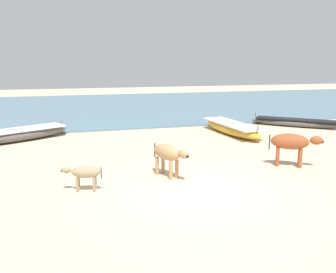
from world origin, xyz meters
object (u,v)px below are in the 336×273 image
Objects in this scene: fishing_boat_1 at (296,122)px; fishing_boat_3 at (15,135)px; cow_adult_tan at (168,154)px; calf_near_dun at (84,173)px; fishing_boat_4 at (232,128)px; cow_second_adult_rust at (292,143)px.

fishing_boat_3 is at bearing 40.86° from fishing_boat_1.
fishing_boat_1 is 10.72m from cow_adult_tan.
cow_adult_tan is at bearing 76.69° from fishing_boat_1.
cow_adult_tan is (-8.78, -6.14, 0.47)m from fishing_boat_1.
cow_adult_tan is 1.38× the size of calf_near_dun.
fishing_boat_3 is at bearing -100.95° from fishing_boat_4.
cow_second_adult_rust reaches higher than fishing_boat_4.
cow_adult_tan is at bearing -45.89° from fishing_boat_4.
fishing_boat_3 is at bearing -53.80° from calf_near_dun.
fishing_boat_4 is 9.12m from calf_near_dun.
fishing_boat_1 is 2.64× the size of cow_second_adult_rust.
cow_second_adult_rust is at bearing -160.09° from calf_near_dun.
fishing_boat_4 is at bearing 53.71° from fishing_boat_1.
cow_second_adult_rust is (6.53, 0.48, 0.28)m from calf_near_dun.
fishing_boat_3 is 3.12× the size of cow_second_adult_rust.
cow_second_adult_rust is (-4.66, -6.19, 0.55)m from fishing_boat_1.
cow_adult_tan reaches higher than fishing_boat_4.
cow_second_adult_rust is (4.12, -0.05, 0.07)m from cow_adult_tan.
fishing_boat_1 is at bearing -29.30° from fishing_boat_3.
cow_adult_tan is at bearing -151.87° from calf_near_dun.
cow_adult_tan is (4.98, -6.35, 0.41)m from fishing_boat_3.
fishing_boat_1 is 2.79× the size of cow_adult_tan.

